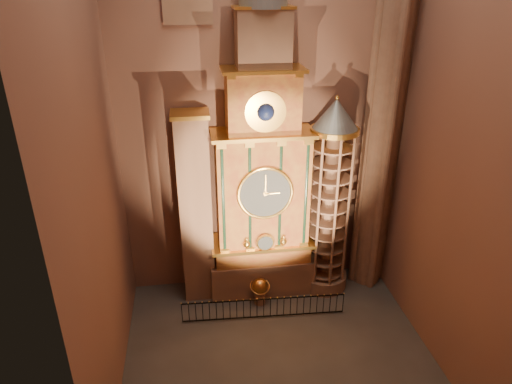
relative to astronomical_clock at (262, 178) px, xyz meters
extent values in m
plane|color=#383330|center=(0.00, -4.96, -6.68)|extent=(14.00, 14.00, 0.00)
plane|color=#91604E|center=(0.00, 1.04, 4.32)|extent=(22.00, 0.00, 22.00)
plane|color=#91604E|center=(-7.00, -4.96, 4.32)|extent=(0.00, 22.00, 22.00)
plane|color=#91604E|center=(7.00, -4.96, 4.32)|extent=(0.00, 22.00, 22.00)
cube|color=#8C634C|center=(0.00, 0.04, -5.68)|extent=(5.60, 2.20, 2.00)
cube|color=maroon|center=(0.00, 0.04, -4.18)|extent=(5.00, 2.00, 1.00)
cube|color=gold|center=(0.00, -0.01, -3.63)|extent=(5.40, 2.30, 0.18)
cube|color=maroon|center=(0.00, 0.04, -0.68)|extent=(4.60, 2.00, 6.00)
cylinder|color=black|center=(-2.05, -0.82, -0.68)|extent=(0.32, 0.32, 5.60)
cylinder|color=black|center=(-0.75, -0.82, -0.68)|extent=(0.32, 0.32, 5.60)
cylinder|color=black|center=(0.75, -0.82, -0.68)|extent=(0.32, 0.32, 5.60)
cylinder|color=black|center=(2.05, -0.82, -0.68)|extent=(0.32, 0.32, 5.60)
cube|color=gold|center=(0.00, -0.01, 2.37)|extent=(5.00, 2.25, 0.18)
cylinder|color=#2D3033|center=(0.00, -0.97, -0.38)|extent=(2.60, 0.12, 2.60)
torus|color=gold|center=(0.00, -1.02, -0.38)|extent=(2.80, 0.16, 2.80)
cylinder|color=gold|center=(0.00, -1.12, -3.08)|extent=(0.90, 0.10, 0.90)
sphere|color=gold|center=(-0.95, -1.07, -3.13)|extent=(0.36, 0.36, 0.36)
sphere|color=gold|center=(0.95, -1.07, -3.13)|extent=(0.36, 0.36, 0.36)
cube|color=maroon|center=(0.00, 0.04, 3.82)|extent=(3.40, 1.80, 3.00)
sphere|color=#0C123F|center=(0.00, -0.87, 3.62)|extent=(0.80, 0.80, 0.80)
cube|color=gold|center=(0.00, -0.01, 5.37)|extent=(3.80, 2.00, 0.15)
cube|color=#8C634C|center=(0.00, 0.04, 6.62)|extent=(2.40, 1.60, 2.60)
cube|color=#8C634C|center=(-3.40, 0.04, -1.68)|extent=(1.60, 1.40, 10.00)
cube|color=gold|center=(-3.40, -0.38, -3.68)|extent=(1.35, 0.10, 2.10)
cube|color=#4E2014|center=(-3.40, -0.44, -3.68)|extent=(1.05, 0.04, 1.75)
cube|color=gold|center=(-3.40, -0.38, -1.08)|extent=(1.35, 0.10, 2.10)
cube|color=#4E2014|center=(-3.40, -0.44, -1.08)|extent=(1.05, 0.04, 1.75)
cube|color=gold|center=(-3.40, -0.38, 1.52)|extent=(1.35, 0.10, 2.10)
cube|color=#4E2014|center=(-3.40, -0.44, 1.52)|extent=(1.05, 0.04, 1.75)
cube|color=gold|center=(-3.40, 0.04, 3.42)|extent=(1.80, 1.60, 0.20)
cylinder|color=#8C634C|center=(3.50, -0.26, -6.28)|extent=(2.50, 2.50, 0.80)
cylinder|color=#8C634C|center=(3.50, -0.26, -1.78)|extent=(0.70, 0.70, 8.20)
cylinder|color=gold|center=(3.50, -0.26, 2.42)|extent=(2.40, 2.40, 0.25)
cone|color=slate|center=(3.50, -0.26, 3.22)|extent=(2.30, 2.30, 1.50)
sphere|color=gold|center=(3.50, -0.26, 4.02)|extent=(0.20, 0.20, 0.20)
cylinder|color=#8C634C|center=(6.10, 0.04, 4.32)|extent=(1.60, 1.60, 22.00)
cylinder|color=#8C634C|center=(6.90, 0.04, 4.32)|extent=(0.44, 0.44, 22.00)
cylinder|color=#8C634C|center=(5.30, 0.04, 4.32)|extent=(0.44, 0.44, 22.00)
cylinder|color=#8C634C|center=(6.10, 0.84, 4.32)|extent=(0.44, 0.44, 22.00)
cylinder|color=#8C634C|center=(6.10, -0.76, 4.32)|extent=(0.44, 0.44, 22.00)
cylinder|color=#8C634C|center=(-0.30, -1.36, -6.34)|extent=(0.57, 0.57, 0.67)
sphere|color=#C17936|center=(-0.30, -1.36, -5.58)|extent=(0.86, 0.86, 0.86)
torus|color=#C17936|center=(-0.30, -1.36, -5.58)|extent=(1.11, 1.05, 0.46)
cube|color=black|center=(-0.29, -2.58, -5.49)|extent=(8.20, 0.47, 0.05)
cube|color=black|center=(-0.29, -2.58, -6.58)|extent=(8.20, 0.47, 0.05)
camera|label=1|loc=(-3.35, -20.71, 9.09)|focal=32.00mm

